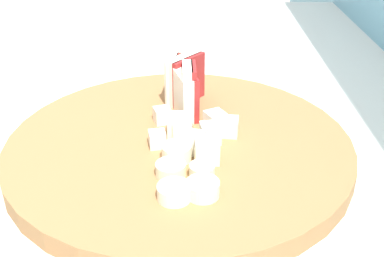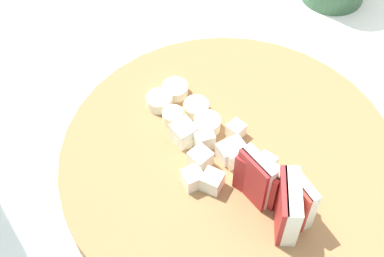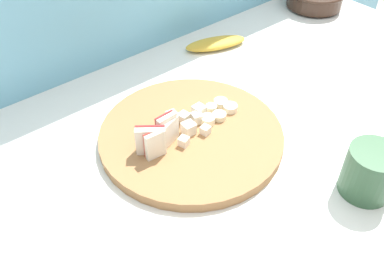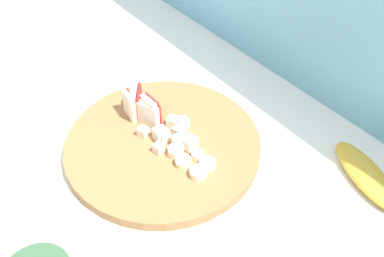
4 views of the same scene
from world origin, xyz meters
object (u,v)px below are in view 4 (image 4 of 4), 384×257
apple_dice_pile (172,134)px  banana_slice_rows (192,159)px  apple_wedge_fan (142,108)px  banana_peel (366,175)px  cutting_board (163,145)px

apple_dice_pile → banana_slice_rows: 0.06m
apple_wedge_fan → banana_peel: (0.33, 0.22, -0.04)m
apple_wedge_fan → apple_dice_pile: bearing=9.7°
apple_wedge_fan → apple_dice_pile: (0.07, 0.01, -0.02)m
cutting_board → banana_peel: size_ratio=2.18×
banana_slice_rows → apple_wedge_fan: bearing=-177.4°
cutting_board → banana_peel: 0.34m
apple_dice_pile → banana_slice_rows: apple_dice_pile is taller
apple_wedge_fan → apple_dice_pile: size_ratio=0.91×
apple_dice_pile → banana_peel: 0.33m
cutting_board → banana_slice_rows: (0.07, 0.01, 0.02)m
cutting_board → apple_wedge_fan: (-0.07, 0.00, 0.04)m
apple_wedge_fan → banana_slice_rows: (0.14, 0.01, -0.02)m
cutting_board → banana_slice_rows: size_ratio=3.94×
cutting_board → apple_dice_pile: size_ratio=3.55×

